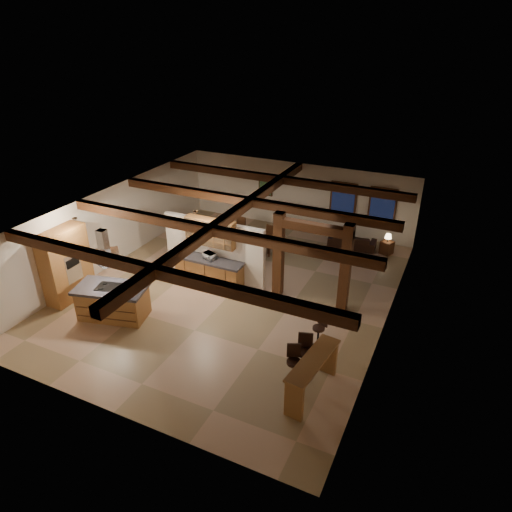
{
  "coord_description": "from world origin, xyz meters",
  "views": [
    {
      "loc": [
        6.31,
        -11.63,
        8.07
      ],
      "look_at": [
        0.6,
        0.5,
        1.22
      ],
      "focal_mm": 32.0,
      "sensor_mm": 36.0,
      "label": 1
    }
  ],
  "objects_px": {
    "kitchen_island": "(113,301)",
    "dining_table": "(248,248)",
    "sofa": "(352,241)",
    "bar_counter": "(313,370)"
  },
  "relations": [
    {
      "from": "dining_table",
      "to": "bar_counter",
      "type": "bearing_deg",
      "value": -37.47
    },
    {
      "from": "kitchen_island",
      "to": "sofa",
      "type": "height_order",
      "value": "kitchen_island"
    },
    {
      "from": "dining_table",
      "to": "sofa",
      "type": "bearing_deg",
      "value": 49.38
    },
    {
      "from": "kitchen_island",
      "to": "dining_table",
      "type": "height_order",
      "value": "kitchen_island"
    },
    {
      "from": "kitchen_island",
      "to": "sofa",
      "type": "relative_size",
      "value": 1.25
    },
    {
      "from": "kitchen_island",
      "to": "dining_table",
      "type": "xyz_separation_m",
      "value": [
        1.87,
        5.5,
        -0.24
      ]
    },
    {
      "from": "kitchen_island",
      "to": "sofa",
      "type": "distance_m",
      "value": 9.56
    },
    {
      "from": "dining_table",
      "to": "sofa",
      "type": "height_order",
      "value": "dining_table"
    },
    {
      "from": "kitchen_island",
      "to": "bar_counter",
      "type": "xyz_separation_m",
      "value": [
        6.57,
        -0.56,
        0.19
      ]
    },
    {
      "from": "kitchen_island",
      "to": "dining_table",
      "type": "distance_m",
      "value": 5.82
    }
  ]
}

